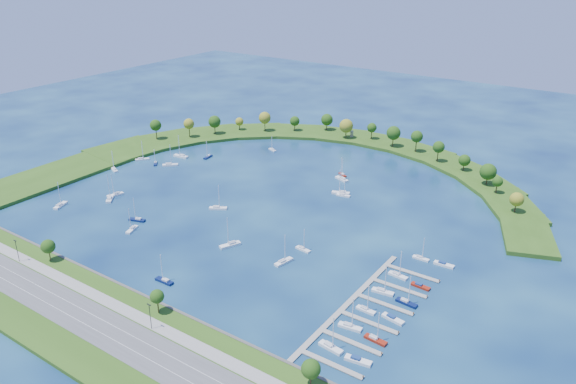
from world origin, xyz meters
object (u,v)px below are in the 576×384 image
Objects in this scene: docked_boat_5 at (393,319)px; moored_boat_15 at (230,244)px; dock_system at (366,309)px; docked_boat_4 at (366,309)px; harbor_tower at (352,134)px; moored_boat_7 at (170,164)px; moored_boat_6 at (272,149)px; docked_boat_10 at (421,258)px; docked_boat_2 at (350,326)px; moored_boat_4 at (164,280)px; docked_boat_3 at (375,339)px; moored_boat_17 at (155,163)px; docked_boat_8 at (398,275)px; moored_boat_2 at (343,174)px; docked_boat_9 at (420,286)px; docked_boat_6 at (383,291)px; moored_boat_12 at (110,198)px; docked_boat_11 at (444,264)px; moored_boat_0 at (115,194)px; docked_boat_0 at (331,347)px; moored_boat_5 at (60,205)px; docked_boat_7 at (406,302)px; moored_boat_1 at (343,195)px; moored_boat_3 at (284,261)px; moored_boat_19 at (208,156)px; moored_boat_18 at (114,169)px; moored_boat_9 at (132,229)px; moored_boat_20 at (137,219)px; moored_boat_13 at (341,192)px; moored_boat_16 at (218,208)px; docked_boat_1 at (358,360)px; moored_boat_11 at (142,159)px; moored_boat_14 at (303,249)px; moored_boat_10 at (181,156)px; moored_boat_8 at (342,179)px.

moored_boat_15 is at bearing -176.36° from docked_boat_5.
docked_boat_4 is (0.23, -0.90, 0.53)m from dock_system.
moored_boat_7 is at bearing -121.61° from harbor_tower.
moored_boat_6 is 157.09m from docked_boat_10.
harbor_tower is 0.34× the size of docked_boat_2.
moored_boat_4 reaches higher than docked_boat_3.
docked_boat_8 is (178.17, -34.95, 0.05)m from moored_boat_17.
moored_boat_2 reaches higher than harbor_tower.
docked_boat_9 is at bearing 166.07° from moored_boat_6.
docked_boat_6 reaches higher than docked_boat_10.
moored_boat_12 is 1.67× the size of docked_boat_11.
docked_boat_11 is at bearing 118.21° from moored_boat_0.
moored_boat_6 is 0.75× the size of docked_boat_0.
moored_boat_0 is 0.96× the size of moored_boat_5.
docked_boat_2 is 27.00m from docked_boat_7.
moored_boat_3 is (13.41, -75.67, 0.06)m from moored_boat_1.
moored_boat_19 is at bearing -55.74° from moored_boat_4.
moored_boat_15 reaches higher than moored_boat_18.
docked_boat_5 is (10.45, 0.70, -0.24)m from docked_boat_4.
docked_boat_8 is (158.05, 16.38, -0.07)m from moored_boat_12.
docked_boat_8 is (0.01, 14.20, -0.02)m from docked_boat_6.
moored_boat_17 is at bearing -159.27° from moored_boat_9.
moored_boat_12 is at bearing 173.81° from docked_boat_0.
moored_boat_20 is at bearing 165.93° from docked_boat_2.
docked_boat_0 is 1.53× the size of docked_boat_11.
moored_boat_13 is (99.65, 71.19, 0.04)m from moored_boat_0.
docked_boat_7 is (113.36, -23.11, -0.03)m from moored_boat_16.
moored_boat_11 is at bearing 147.71° from docked_boat_1.
moored_boat_18 is at bearing -2.02° from moored_boat_13.
moored_boat_14 is (114.38, 12.71, -0.10)m from moored_boat_12.
moored_boat_18 is (-130.09, -46.75, -0.06)m from moored_boat_13.
moored_boat_13 is 95.63m from docked_boat_6.
moored_boat_10 is at bearing 163.79° from moored_boat_14.
moored_boat_8 is 0.96× the size of moored_boat_15.
docked_boat_4 is at bearing 156.63° from moored_boat_2.
moored_boat_18 is 203.02m from docked_boat_7.
moored_boat_0 is 28.15m from moored_boat_5.
moored_boat_15 is (85.45, -2.63, 0.00)m from moored_boat_12.
moored_boat_9 is at bearing 162.73° from docked_boat_1.
moored_boat_7 is at bearing 169.49° from docked_boat_5.
moored_boat_11 is (-190.35, 62.83, 0.58)m from dock_system.
moored_boat_7 reaches higher than moored_boat_2.
moored_boat_19 is (9.33, 24.30, -0.07)m from moored_boat_7.
moored_boat_16 is at bearing -67.69° from moored_boat_4.
docked_boat_2 is at bearing -105.24° from moored_boat_3.
docked_boat_6 reaches higher than moored_boat_9.
moored_boat_13 is at bearing 125.09° from docked_boat_0.
moored_boat_12 reaches higher than moored_boat_11.
moored_boat_17 is at bearing -42.63° from moored_boat_4.
docked_boat_11 is at bearing 128.76° from moored_boat_13.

